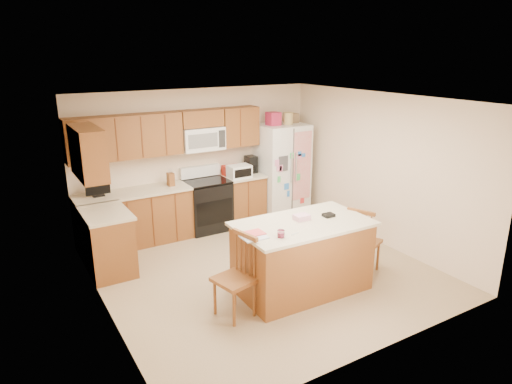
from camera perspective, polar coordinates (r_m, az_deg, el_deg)
ground at (r=6.87m, az=0.91°, el=-9.76°), size 4.50×4.50×0.00m
room_shell at (r=6.35m, az=0.97°, el=1.90°), size 4.60×4.60×2.52m
cabinetry at (r=7.67m, az=-12.46°, el=0.11°), size 3.36×1.56×2.15m
stove at (r=8.27m, az=-6.16°, el=-1.52°), size 0.76×0.65×1.13m
refrigerator at (r=8.83m, az=3.21°, el=2.80°), size 0.90×0.79×2.04m
island at (r=6.20m, az=5.78°, el=-7.97°), size 1.87×1.08×1.06m
windsor_chair_left at (r=5.61m, az=-2.54°, el=-10.73°), size 0.51×0.53×1.04m
windsor_chair_back at (r=6.80m, az=2.17°, el=-6.05°), size 0.40×0.38×0.92m
windsor_chair_right at (r=6.83m, az=13.23°, el=-6.06°), size 0.55×0.56×1.00m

